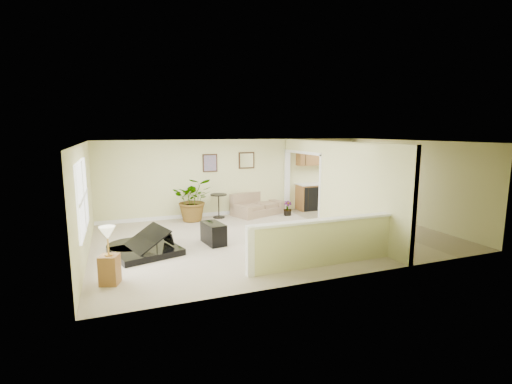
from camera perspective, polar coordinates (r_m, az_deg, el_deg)
name	(u,v)px	position (r m, az deg, el deg)	size (l,w,h in m)	color
floor	(273,237)	(9.90, 2.71, -6.89)	(9.00, 9.00, 0.00)	#B8AB8F
back_wall	(238,177)	(12.40, -2.81, 2.32)	(9.00, 0.04, 2.50)	beige
front_wall	(339,214)	(7.03, 12.64, -3.34)	(9.00, 0.04, 2.50)	beige
left_wall	(84,202)	(8.86, -24.98, -1.39)	(0.04, 6.00, 2.50)	beige
right_wall	(410,182)	(12.13, 22.63, 1.45)	(0.04, 6.00, 2.50)	beige
ceiling	(274,142)	(9.51, 2.82, 7.73)	(9.00, 6.00, 0.04)	white
kitchen_vinyl	(371,226)	(11.49, 17.32, -5.00)	(2.70, 6.00, 0.01)	tan
interior_partition	(328,186)	(10.68, 11.09, 0.85)	(0.18, 5.99, 2.50)	beige
pony_half_wall	(322,241)	(7.82, 10.06, -7.50)	(3.42, 0.22, 1.00)	beige
left_window	(82,197)	(8.33, -25.20, -0.64)	(0.05, 2.15, 1.45)	white
wall_art_left	(210,163)	(12.06, -7.09, 4.45)	(0.48, 0.04, 0.58)	#372214
wall_mirror	(247,160)	(12.42, -1.46, 4.88)	(0.55, 0.04, 0.55)	#372214
kitchen_cabinets	(325,184)	(13.55, 10.51, 1.15)	(2.36, 0.65, 2.33)	#956031
piano	(144,230)	(8.86, -16.91, -5.58)	(1.87, 1.87, 1.30)	black
piano_bench	(213,233)	(9.30, -6.56, -6.35)	(0.40, 0.78, 0.52)	black
loveseat	(257,204)	(12.46, 0.17, -1.79)	(1.96, 1.46, 0.95)	#9D7F63
accent_table	(219,203)	(11.97, -5.76, -1.64)	(0.53, 0.53, 0.77)	black
palm_plant	(194,200)	(11.64, -9.58, -1.16)	(1.41, 1.28, 1.36)	black
small_plant	(288,209)	(12.34, 4.87, -2.67)	(0.34, 0.34, 0.48)	black
lamp_stand	(109,260)	(7.33, -21.67, -9.69)	(0.40, 0.40, 1.08)	#956031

